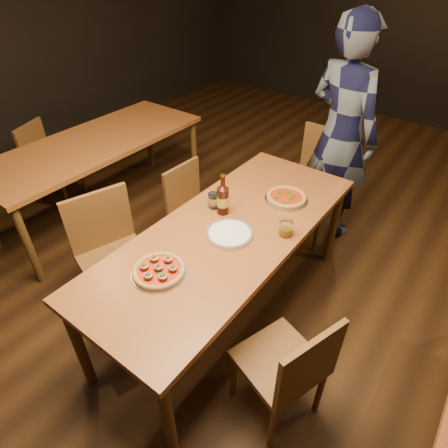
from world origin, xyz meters
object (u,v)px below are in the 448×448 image
Objects in this scene: water_glass at (214,200)px; amber_glass at (286,228)px; beer_bottle at (223,200)px; chair_main_nw at (117,261)px; table_left at (95,148)px; pizza_meatball at (159,270)px; chair_end at (312,186)px; chair_main_sw at (200,213)px; chair_nbr_left at (53,161)px; chair_main_e at (279,360)px; pizza_margherita at (286,197)px; table_main at (229,238)px; plate_stack at (230,234)px; diner at (341,134)px.

water_glass is 1.00× the size of amber_glass.
chair_main_nw is at bearing -131.09° from beer_bottle.
table_left is 6.72× the size of pizza_meatball.
table_left is 1.93m from chair_end.
chair_nbr_left is (-1.73, -0.19, -0.00)m from chair_main_sw.
table_left is 2.47× the size of chair_nbr_left.
pizza_margherita is (-0.49, 0.89, 0.35)m from chair_main_e.
table_main is 1.00× the size of table_left.
table_main is at bearing -103.60° from pizza_margherita.
water_glass is at bearing 144.50° from plate_stack.
table_main is 0.77m from chair_main_nw.
water_glass reaches higher than plate_stack.
beer_bottle is 0.10m from water_glass.
plate_stack reaches higher than table_left.
chair_main_nw is 0.51× the size of diner.
chair_nbr_left reaches higher than table_left.
chair_main_nw is 9.51× the size of amber_glass.
plate_stack is (0.03, -1.23, 0.28)m from chair_end.
diner is (0.10, 1.39, 0.23)m from table_main.
chair_main_nw reaches higher than plate_stack.
table_main is 0.52m from pizza_margherita.
beer_bottle reaches higher than table_left.
chair_end is at bearing -34.17° from chair_main_sw.
table_left is 1.83m from pizza_margherita.
amber_glass is (0.37, 0.68, 0.03)m from pizza_meatball.
pizza_meatball is 1.04m from pizza_margherita.
chair_main_e is at bearing -67.75° from chair_end.
pizza_meatball is at bearing 103.23° from diner.
beer_bottle is at bearing -123.94° from pizza_margherita.
table_main is at bearing 129.37° from plate_stack.
chair_main_e is 8.61× the size of water_glass.
table_main is 0.11m from plate_stack.
beer_bottle reaches higher than pizza_margherita.
chair_end is (0.58, 0.80, 0.08)m from chair_main_sw.
pizza_meatball reaches higher than table_left.
chair_main_e is 1.07m from pizza_margherita.
chair_main_e is 2.82× the size of pizza_meatball.
chair_end is 2.51m from chair_nbr_left.
diner is at bearing 68.15° from chair_end.
chair_main_e reaches higher than pizza_margherita.
diner reaches higher than pizza_meatball.
chair_main_e is 2.91× the size of pizza_margherita.
table_main is at bearing 104.26° from diner.
chair_end is 0.75m from pizza_margherita.
chair_main_e is 1.00m from beer_bottle.
water_glass is (1.48, -0.16, 0.12)m from table_left.
chair_end reaches higher than water_glass.
chair_main_sw reaches higher than pizza_meatball.
chair_main_e reaches higher than chair_nbr_left.
water_glass is (-0.09, 0.02, -0.05)m from beer_bottle.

